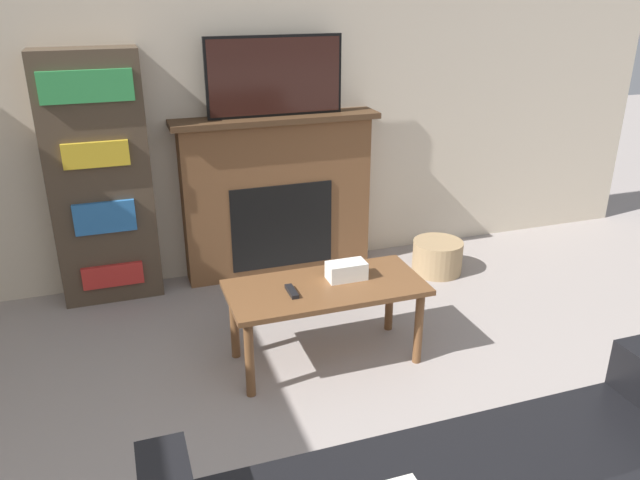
{
  "coord_description": "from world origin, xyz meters",
  "views": [
    {
      "loc": [
        -0.87,
        -0.65,
        2.04
      ],
      "look_at": [
        0.11,
        2.24,
        0.77
      ],
      "focal_mm": 35.0,
      "sensor_mm": 36.0,
      "label": 1
    }
  ],
  "objects_px": {
    "fireplace": "(278,196)",
    "storage_basket": "(437,257)",
    "coffee_table": "(326,296)",
    "tv": "(275,76)",
    "bookshelf": "(100,180)"
  },
  "relations": [
    {
      "from": "tv",
      "to": "bookshelf",
      "type": "xyz_separation_m",
      "value": [
        -1.2,
        -0.0,
        -0.61
      ]
    },
    {
      "from": "storage_basket",
      "to": "bookshelf",
      "type": "bearing_deg",
      "value": 170.28
    },
    {
      "from": "storage_basket",
      "to": "fireplace",
      "type": "bearing_deg",
      "value": 159.46
    },
    {
      "from": "fireplace",
      "to": "storage_basket",
      "type": "bearing_deg",
      "value": -20.54
    },
    {
      "from": "fireplace",
      "to": "storage_basket",
      "type": "relative_size",
      "value": 3.94
    },
    {
      "from": "fireplace",
      "to": "bookshelf",
      "type": "relative_size",
      "value": 0.88
    },
    {
      "from": "coffee_table",
      "to": "storage_basket",
      "type": "distance_m",
      "value": 1.49
    },
    {
      "from": "storage_basket",
      "to": "coffee_table",
      "type": "bearing_deg",
      "value": -144.41
    },
    {
      "from": "bookshelf",
      "to": "storage_basket",
      "type": "distance_m",
      "value": 2.46
    },
    {
      "from": "coffee_table",
      "to": "bookshelf",
      "type": "distance_m",
      "value": 1.74
    },
    {
      "from": "fireplace",
      "to": "coffee_table",
      "type": "relative_size",
      "value": 1.34
    },
    {
      "from": "coffee_table",
      "to": "fireplace",
      "type": "bearing_deg",
      "value": 86.87
    },
    {
      "from": "coffee_table",
      "to": "bookshelf",
      "type": "bearing_deg",
      "value": 132.19
    },
    {
      "from": "bookshelf",
      "to": "fireplace",
      "type": "bearing_deg",
      "value": 1.05
    },
    {
      "from": "coffee_table",
      "to": "tv",
      "type": "bearing_deg",
      "value": 86.82
    }
  ]
}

